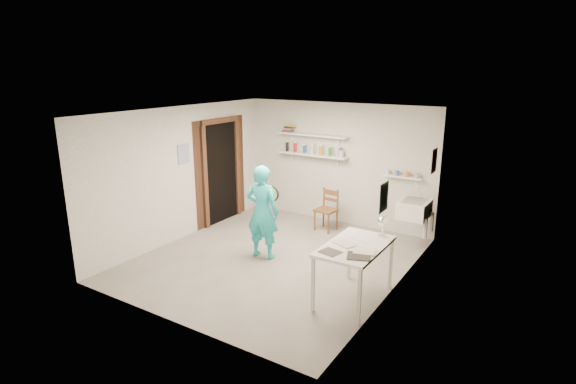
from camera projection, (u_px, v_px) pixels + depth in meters
The scene contains 27 objects.
floor at pixel (275, 259), 7.40m from camera, with size 4.00×4.50×0.02m, color slate.
ceiling at pixel (274, 111), 6.75m from camera, with size 4.00×4.50×0.02m, color silver.
wall_back at pixel (337, 164), 8.93m from camera, with size 4.00×0.02×2.40m, color silver.
wall_front at pixel (167, 231), 5.23m from camera, with size 4.00×0.02×2.40m, color silver.
wall_left at pixel (182, 173), 8.10m from camera, with size 0.02×4.50×2.40m, color silver.
wall_right at pixel (399, 209), 6.05m from camera, with size 0.02×4.50×2.40m, color silver.
doorway_recess at pixel (221, 173), 9.00m from camera, with size 0.02×0.90×2.00m, color black.
corridor_box at pixel (195, 167), 9.35m from camera, with size 1.40×1.50×2.10m, color brown.
door_lintel at pixel (220, 121), 8.71m from camera, with size 0.06×1.05×0.10m, color brown.
door_jamb_near at pixel (205, 178), 8.59m from camera, with size 0.06×0.10×2.00m, color brown.
door_jamb_far at pixel (237, 169), 9.40m from camera, with size 0.06×0.10×2.00m, color brown.
shelf_lower at pixel (312, 155), 9.03m from camera, with size 1.50×0.22×0.03m, color white.
shelf_upper at pixel (313, 135), 8.93m from camera, with size 1.50×0.22×0.03m, color white.
ledge_shelf at pixel (402, 177), 8.18m from camera, with size 0.70×0.14×0.03m, color white.
poster_left at pixel (184, 154), 8.04m from camera, with size 0.01×0.28×0.36m, color #334C7F.
poster_right_a at pixel (434, 161), 7.44m from camera, with size 0.01×0.34×0.42m, color #995933.
poster_right_b at pixel (384, 197), 5.53m from camera, with size 0.01×0.30×0.38m, color #3F724C.
belfast_sink at pixel (414, 209), 7.71m from camera, with size 0.48×0.60×0.30m, color white.
man at pixel (262, 212), 7.28m from camera, with size 0.57×0.37×1.56m, color #26BCC2.
wall_clock at pixel (271, 194), 7.38m from camera, with size 0.28×0.28×0.04m, color beige.
wooden_chair at pixel (326, 210), 8.61m from camera, with size 0.38×0.36×0.81m, color brown.
work_table at pixel (354, 273), 6.00m from camera, with size 0.72×1.19×0.80m, color white.
desk_lamp at pixel (383, 222), 6.12m from camera, with size 0.15×0.15×0.15m, color silver.
spray_cans at pixel (312, 150), 9.01m from camera, with size 1.26×0.06×0.17m.
book_stack at pixel (289, 129), 9.19m from camera, with size 0.26×0.14×0.14m.
ledge_pots at pixel (402, 174), 8.17m from camera, with size 0.48×0.07×0.09m.
papers at pixel (355, 244), 5.89m from camera, with size 0.30×0.22×0.02m.
Camera 1 is at (3.80, -5.69, 3.04)m, focal length 28.00 mm.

